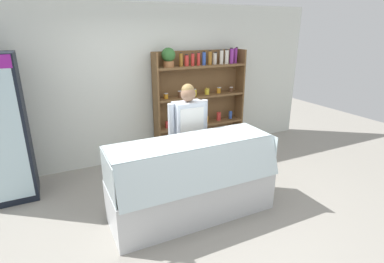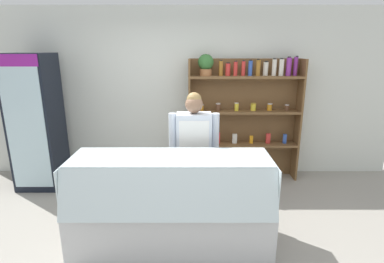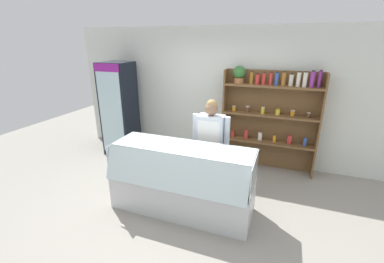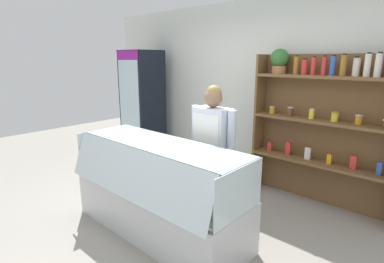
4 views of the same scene
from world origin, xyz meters
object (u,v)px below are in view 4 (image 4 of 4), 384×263
object	(u,v)px
drinks_fridge	(143,106)
shop_clerk	(212,143)
shelving_unit	(320,119)
deli_display_case	(158,205)

from	to	relation	value
drinks_fridge	shop_clerk	world-z (taller)	drinks_fridge
shelving_unit	deli_display_case	world-z (taller)	shelving_unit
shelving_unit	shop_clerk	size ratio (longest dim) A/B	1.26
shelving_unit	shop_clerk	xyz separation A→B (m)	(-0.76, -1.21, -0.21)
drinks_fridge	deli_display_case	xyz separation A→B (m)	(2.10, -1.50, -0.69)
shelving_unit	deli_display_case	bearing A→B (deg)	-118.80
shelving_unit	deli_display_case	xyz separation A→B (m)	(-1.00, -1.82, -0.82)
drinks_fridge	shelving_unit	xyz separation A→B (m)	(3.10, 0.32, 0.13)
drinks_fridge	shelving_unit	world-z (taller)	drinks_fridge
deli_display_case	shelving_unit	bearing A→B (deg)	61.20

